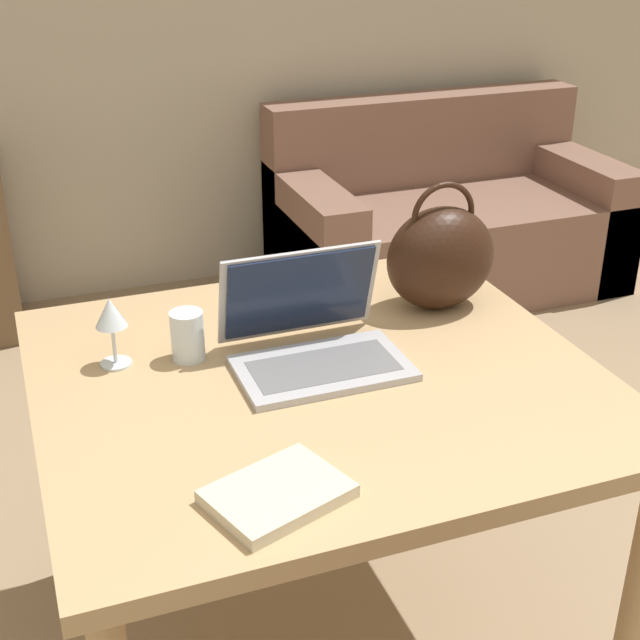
# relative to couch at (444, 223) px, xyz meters

# --- Properties ---
(dining_table) EXTENTS (1.14, 1.04, 0.77)m
(dining_table) POSITION_rel_couch_xyz_m (-1.32, -1.90, 0.39)
(dining_table) COLOR tan
(dining_table) RESTS_ON ground_plane
(couch) EXTENTS (1.51, 0.80, 0.82)m
(couch) POSITION_rel_couch_xyz_m (0.00, 0.00, 0.00)
(couch) COLOR #7F5B4C
(couch) RESTS_ON ground_plane
(laptop) EXTENTS (0.35, 0.29, 0.22)m
(laptop) POSITION_rel_couch_xyz_m (-1.30, -1.83, 0.54)
(laptop) COLOR #ADADB2
(laptop) RESTS_ON dining_table
(drinking_glass) EXTENTS (0.07, 0.07, 0.11)m
(drinking_glass) POSITION_rel_couch_xyz_m (-1.55, -1.74, 0.53)
(drinking_glass) COLOR silver
(drinking_glass) RESTS_ON dining_table
(wine_glass) EXTENTS (0.07, 0.07, 0.15)m
(wine_glass) POSITION_rel_couch_xyz_m (-1.70, -1.72, 0.59)
(wine_glass) COLOR silver
(wine_glass) RESTS_ON dining_table
(handbag) EXTENTS (0.26, 0.18, 0.31)m
(handbag) POSITION_rel_couch_xyz_m (-0.93, -1.69, 0.61)
(handbag) COLOR black
(handbag) RESTS_ON dining_table
(book) EXTENTS (0.26, 0.22, 0.02)m
(book) POSITION_rel_couch_xyz_m (-1.52, -2.27, 0.49)
(book) COLOR beige
(book) RESTS_ON dining_table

